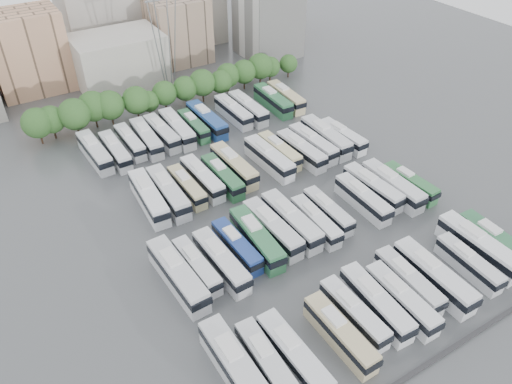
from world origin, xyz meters
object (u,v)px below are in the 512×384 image
bus_r3_s7 (207,120)px  bus_r3_s6 (194,126)px  bus_r2_s13 (343,136)px  bus_r2_s6 (234,166)px  bus_r0_s7 (401,299)px  bus_r1_s8 (328,211)px  bus_r3_s1 (115,151)px  bus_r3_s4 (162,133)px  bus_r0_s0 (237,368)px  bus_r0_s5 (354,313)px  bus_r3_s12 (273,100)px  bus_r2_s12 (326,137)px  bus_r0_s8 (408,281)px  bus_r3_s0 (95,152)px  bus_r1_s1 (197,266)px  bus_r3_s10 (248,108)px  bus_r1_s12 (392,186)px  bus_r1_s10 (363,199)px  electricity_pylon (162,11)px  bus_r3_s2 (130,142)px  bus_r1_s3 (237,246)px  bus_r3_s5 (177,128)px  bus_r0_s13 (495,242)px  bus_r2_s4 (202,178)px  bus_r0_s6 (376,303)px  bus_r0_s4 (340,333)px  bus_r3_s3 (147,138)px  bus_r2_s1 (149,197)px  bus_r1_s7 (316,221)px  bus_r2_s10 (301,150)px  bus_r0_s9 (434,276)px  apartment_tower (268,5)px  bus_r2_s5 (222,176)px  bus_r1_s13 (410,183)px  bus_r0_s1 (267,363)px  bus_r2_s3 (187,187)px  bus_r2_s11 (313,144)px  bus_r1_s4 (257,238)px  bus_r3_s13 (286,97)px  bus_r1_s11 (373,187)px  bus_r2_s2 (168,192)px  bus_r0_s2 (294,355)px

bus_r3_s7 → bus_r3_s6: bearing=179.9°
bus_r2_s13 → bus_r2_s6: bearing=172.3°
bus_r0_s7 → bus_r1_s8: (3.19, 19.45, -0.19)m
bus_r3_s1 → bus_r3_s4: 10.10m
bus_r0_s0 → bus_r0_s5: (16.66, -0.61, -0.36)m
bus_r3_s12 → bus_r2_s12: bearing=-87.8°
bus_r0_s8 → bus_r3_s0: size_ratio=0.92×
bus_r1_s1 → bus_r3_s10: 46.83m
bus_r1_s12 → bus_r3_s1: (-36.33, 35.18, -0.18)m
bus_r2_s12 → bus_r3_s12: (-0.20, 18.51, -0.11)m
bus_r1_s10 → bus_r1_s12: bus_r1_s12 is taller
electricity_pylon → bus_r1_s10: (9.62, -56.19, -16.83)m
bus_r0_s7 → bus_r2_s6: size_ratio=0.94×
bus_r0_s5 → bus_r3_s2: (-9.76, 54.31, -0.03)m
bus_r2_s12 → bus_r1_s3: bearing=-148.4°
bus_r0_s0 → bus_r3_s5: (16.56, 53.25, -0.11)m
bus_r0_s13 → bus_r2_s4: bus_r0_s13 is taller
bus_r0_s0 → bus_r0_s6: bus_r0_s0 is taller
bus_r0_s4 → bus_r3_s3: size_ratio=0.94×
bus_r3_s3 → bus_r2_s1: bearing=-108.2°
bus_r1_s7 → bus_r2_s10: (9.76, 17.59, 0.19)m
bus_r0_s9 → bus_r3_s6: bus_r0_s9 is taller
apartment_tower → bus_r2_s5: bearing=-129.9°
bus_r0_s0 → bus_r2_s13: size_ratio=1.18×
bus_r1_s13 → bus_r1_s3: bearing=174.2°
bus_r0_s1 → bus_r2_s3: size_ratio=1.07×
apartment_tower → bus_r0_s6: bearing=-113.5°
bus_r0_s6 → bus_r2_s10: bearing=72.4°
bus_r2_s4 → bus_r3_s3: bus_r3_s3 is taller
bus_r2_s3 → bus_r2_s6: size_ratio=0.86×
bus_r1_s3 → bus_r3_s3: bus_r3_s3 is taller
bus_r1_s1 → bus_r3_s4: bearing=72.0°
bus_r3_s3 → bus_r3_s5: (6.55, 0.21, 0.08)m
electricity_pylon → bus_r1_s13: size_ratio=3.07×
bus_r3_s5 → bus_r2_s11: bearing=-41.8°
apartment_tower → bus_r1_s4: bearing=-123.7°
bus_r1_s4 → bus_r3_s7: bus_r3_s7 is taller
bus_r1_s13 → bus_r3_s13: 37.70m
bus_r0_s0 → bus_r3_s7: 57.94m
bus_r0_s4 → bus_r1_s11: size_ratio=0.96×
bus_r0_s13 → bus_r1_s10: (-9.68, 18.10, -0.08)m
bus_r3_s4 → bus_r1_s7: bearing=-77.2°
bus_r0_s5 → bus_r1_s10: size_ratio=0.95×
bus_r0_s7 → bus_r2_s13: 41.19m
bus_r2_s2 → bus_r2_s6: size_ratio=1.03×
bus_r2_s5 → bus_r3_s12: 30.14m
bus_r1_s7 → bus_r2_s2: (-16.68, 18.38, 0.31)m
bus_r0_s2 → bus_r0_s7: size_ratio=1.03×
bus_r0_s2 → bus_r2_s11: bearing=49.4°
bus_r3_s4 → bus_r0_s13: bearing=-63.8°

